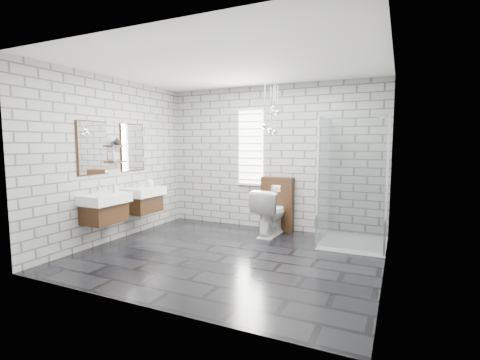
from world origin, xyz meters
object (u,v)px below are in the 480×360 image
Objects in this scene: vanity_right at (142,192)px; shower_enclosure at (347,215)px; toilet at (270,212)px; vanity_left at (103,200)px; cistern_panel at (277,204)px.

vanity_right is 3.51m from shower_enclosure.
vanity_left is at bearing 42.95° from toilet.
vanity_left is 3.04m from cistern_panel.
vanity_right is (0.00, 0.89, 0.00)m from vanity_left.
shower_enclosure is at bearing -21.39° from cistern_panel.
toilet is at bearing 174.99° from shower_enclosure.
cistern_panel is 0.41m from toilet.
cistern_panel is at bearing -87.62° from toilet.
cistern_panel reaches higher than toilet.
shower_enclosure is at bearing 177.37° from toilet.
toilet is (-1.32, 0.12, -0.09)m from shower_enclosure.
vanity_left is 2.77m from toilet.
vanity_left is at bearing -133.64° from cistern_panel.
vanity_right is 1.91× the size of toilet.
shower_enclosure is at bearing 12.97° from vanity_right.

